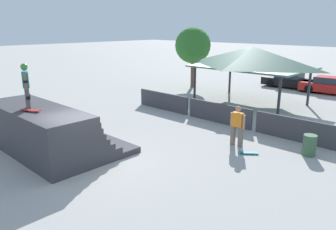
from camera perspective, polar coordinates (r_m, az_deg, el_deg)
name	(u,v)px	position (r m, az deg, el deg)	size (l,w,h in m)	color
ground_plane	(89,165)	(12.65, -13.61, -8.53)	(160.00, 160.00, 0.00)	#A3A09B
quarter_pipe_ramp	(47,132)	(14.25, -20.39, -2.75)	(5.76, 3.89, 1.90)	#38383D
skater_on_deck	(26,83)	(13.64, -23.51, 5.13)	(0.74, 0.45, 1.75)	#4C4C51
skateboard_on_deck	(31,110)	(13.28, -22.73, 0.78)	(0.84, 0.51, 0.09)	red
bystander_walking	(237,124)	(14.24, 12.00, -1.55)	(0.70, 0.24, 1.75)	#6B6051
skateboard_on_ground	(248,153)	(13.70, 13.75, -6.38)	(0.73, 0.66, 0.09)	green
barrier_fence	(219,113)	(17.59, 8.89, 0.32)	(12.26, 0.12, 1.05)	#3D3D42
pavilion_shelter	(252,57)	(22.00, 14.50, 9.69)	(7.04, 4.99, 3.74)	#2D2D33
tree_beside_pavilion	(193,46)	(27.40, 4.36, 11.97)	(2.91, 2.91, 4.92)	brown
trash_bin	(309,145)	(14.22, 23.41, -4.85)	(0.52, 0.52, 0.85)	#385B3D
parked_car_black	(290,80)	(29.23, 20.46, 5.66)	(4.45, 1.88, 1.27)	black
parked_car_red	(330,86)	(27.84, 26.32, 4.59)	(4.35, 2.10, 1.27)	red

